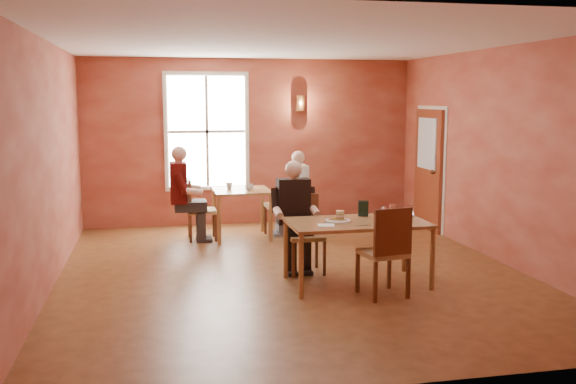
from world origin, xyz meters
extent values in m
cube|color=brown|center=(0.00, 0.00, 0.00)|extent=(6.00, 7.00, 0.01)
cube|color=brown|center=(0.00, 3.50, 1.50)|extent=(6.00, 0.04, 3.00)
cube|color=brown|center=(0.00, -3.50, 1.50)|extent=(6.00, 0.04, 3.00)
cube|color=brown|center=(-3.00, 0.00, 1.50)|extent=(0.04, 7.00, 3.00)
cube|color=brown|center=(3.00, 0.00, 1.50)|extent=(0.04, 7.00, 3.00)
cube|color=white|center=(0.00, 0.00, 3.00)|extent=(6.00, 7.00, 0.04)
cube|color=white|center=(-0.80, 3.45, 1.70)|extent=(1.36, 0.10, 1.96)
cube|color=maroon|center=(2.94, 2.30, 1.05)|extent=(0.12, 1.04, 2.10)
cylinder|color=brown|center=(0.90, 3.40, 2.20)|extent=(0.16, 0.16, 0.28)
cylinder|color=white|center=(0.44, -0.67, 0.81)|extent=(0.38, 0.38, 0.04)
cube|color=tan|center=(0.47, -0.66, 0.85)|extent=(0.11, 0.11, 0.11)
cube|color=black|center=(0.86, -0.40, 0.90)|extent=(0.13, 0.09, 0.21)
cube|color=silver|center=(0.66, -0.98, 0.80)|extent=(0.22, 0.07, 0.00)
cube|color=white|center=(0.24, -0.88, 0.80)|extent=(0.22, 0.22, 0.01)
cylinder|color=white|center=(1.42, -0.48, 0.80)|extent=(0.25, 0.25, 0.02)
imported|color=white|center=(-0.24, 2.12, 0.86)|extent=(0.13, 0.13, 0.11)
imported|color=white|center=(-0.54, 2.35, 0.86)|extent=(0.15, 0.15, 0.10)
camera|label=1|loc=(-1.75, -8.10, 2.30)|focal=40.00mm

